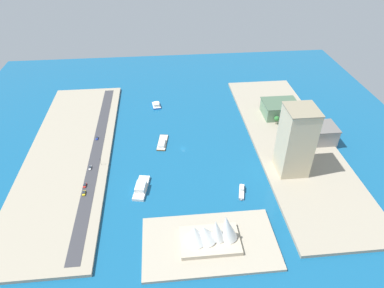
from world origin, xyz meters
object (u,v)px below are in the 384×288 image
at_px(ferry_white_commuter, 141,187).
at_px(terminal_long_green, 280,109).
at_px(opera_landmark, 210,234).
at_px(office_block_beige, 296,141).
at_px(taxi_yellow_cab, 84,193).
at_px(traffic_light_waterfront, 100,160).
at_px(yacht_sleek_gray, 242,191).
at_px(carpark_squat_concrete, 317,133).
at_px(pickup_red, 85,185).
at_px(barge_flat_brown, 162,143).
at_px(catamaran_blue, 156,105).
at_px(van_white, 90,168).
at_px(hatchback_blue, 97,138).

bearing_deg(ferry_white_commuter, terminal_long_green, -145.73).
xyz_separation_m(terminal_long_green, opera_landmark, (91.03, 147.17, 0.48)).
relative_size(office_block_beige, taxi_yellow_cab, 10.63).
bearing_deg(traffic_light_waterfront, yacht_sleek_gray, 159.23).
height_order(carpark_squat_concrete, traffic_light_waterfront, carpark_squat_concrete).
height_order(office_block_beige, opera_landmark, office_block_beige).
xyz_separation_m(carpark_squat_concrete, pickup_red, (196.67, 40.60, -6.67)).
bearing_deg(yacht_sleek_gray, barge_flat_brown, -50.06).
relative_size(carpark_squat_concrete, office_block_beige, 0.58).
xyz_separation_m(catamaran_blue, terminal_long_green, (-122.23, 33.82, 7.88)).
height_order(ferry_white_commuter, traffic_light_waterfront, traffic_light_waterfront).
height_order(catamaran_blue, barge_flat_brown, catamaran_blue).
distance_m(taxi_yellow_cab, opera_landmark, 100.55).
bearing_deg(ferry_white_commuter, catamaran_blue, -95.98).
bearing_deg(taxi_yellow_cab, ferry_white_commuter, -175.50).
bearing_deg(traffic_light_waterfront, van_white, 27.33).
bearing_deg(pickup_red, barge_flat_brown, -138.82).
relative_size(carpark_squat_concrete, traffic_light_waterfront, 4.95).
bearing_deg(office_block_beige, yacht_sleek_gray, 24.93).
height_order(yacht_sleek_gray, opera_landmark, opera_landmark).
bearing_deg(opera_landmark, taxi_yellow_cab, -30.94).
relative_size(barge_flat_brown, taxi_yellow_cab, 4.79).
height_order(carpark_squat_concrete, taxi_yellow_cab, carpark_squat_concrete).
distance_m(catamaran_blue, office_block_beige, 159.77).
height_order(terminal_long_green, carpark_squat_concrete, carpark_squat_concrete).
height_order(pickup_red, traffic_light_waterfront, traffic_light_waterfront).
distance_m(catamaran_blue, traffic_light_waterfront, 106.81).
height_order(pickup_red, taxi_yellow_cab, taxi_yellow_cab).
height_order(barge_flat_brown, carpark_squat_concrete, carpark_squat_concrete).
distance_m(taxi_yellow_cab, hatchback_blue, 70.74).
distance_m(yacht_sleek_gray, hatchback_blue, 139.87).
relative_size(pickup_red, hatchback_blue, 1.13).
distance_m(carpark_squat_concrete, pickup_red, 200.93).
xyz_separation_m(yacht_sleek_gray, barge_flat_brown, (57.31, -68.44, -0.25)).
bearing_deg(terminal_long_green, van_white, 20.66).
xyz_separation_m(pickup_red, opera_landmark, (-86.71, 60.09, 6.55)).
height_order(terminal_long_green, traffic_light_waterfront, terminal_long_green).
distance_m(catamaran_blue, van_white, 114.20).
relative_size(barge_flat_brown, carpark_squat_concrete, 0.78).
relative_size(yacht_sleek_gray, taxi_yellow_cab, 3.22).
bearing_deg(taxi_yellow_cab, office_block_beige, -175.49).
xyz_separation_m(ferry_white_commuter, van_white, (41.17, -25.71, 1.24)).
xyz_separation_m(taxi_yellow_cab, opera_landmark, (-86.06, 51.60, 6.49)).
bearing_deg(taxi_yellow_cab, barge_flat_brown, -134.21).
bearing_deg(terminal_long_green, hatchback_blue, 8.01).
xyz_separation_m(ferry_white_commuter, terminal_long_green, (-135.45, -92.30, 7.30)).
bearing_deg(van_white, yacht_sleek_gray, 162.47).
bearing_deg(office_block_beige, opera_landmark, 40.96).
bearing_deg(catamaran_blue, opera_landmark, 99.78).
bearing_deg(terminal_long_green, pickup_red, 26.10).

